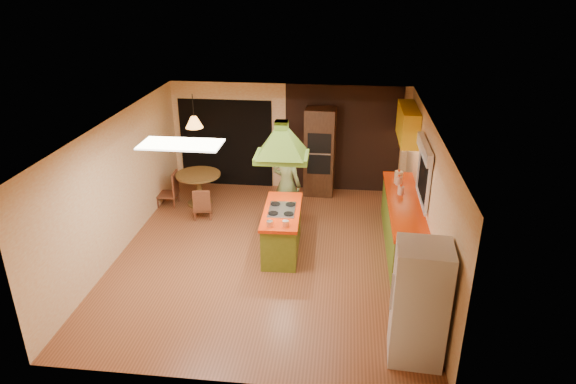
# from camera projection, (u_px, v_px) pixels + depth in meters

# --- Properties ---
(ground) EXTENTS (6.50, 6.50, 0.00)m
(ground) POSITION_uv_depth(u_px,v_px,m) (269.00, 254.00, 9.52)
(ground) COLOR brown
(ground) RESTS_ON ground
(room_walls) EXTENTS (5.50, 6.50, 6.50)m
(room_walls) POSITION_uv_depth(u_px,v_px,m) (268.00, 192.00, 9.02)
(room_walls) COLOR #FEE3B6
(room_walls) RESTS_ON ground
(ceiling_plane) EXTENTS (6.50, 6.50, 0.00)m
(ceiling_plane) POSITION_uv_depth(u_px,v_px,m) (267.00, 123.00, 8.52)
(ceiling_plane) COLOR silver
(ceiling_plane) RESTS_ON room_walls
(brick_panel) EXTENTS (2.64, 0.03, 2.50)m
(brick_panel) POSITION_uv_depth(u_px,v_px,m) (342.00, 139.00, 11.84)
(brick_panel) COLOR #381E14
(brick_panel) RESTS_ON ground
(nook_opening) EXTENTS (2.20, 0.03, 2.10)m
(nook_opening) POSITION_uv_depth(u_px,v_px,m) (226.00, 143.00, 12.20)
(nook_opening) COLOR black
(nook_opening) RESTS_ON ground
(right_counter) EXTENTS (0.62, 3.05, 0.92)m
(right_counter) POSITION_uv_depth(u_px,v_px,m) (403.00, 224.00, 9.63)
(right_counter) COLOR olive
(right_counter) RESTS_ON ground
(upper_cabinets) EXTENTS (0.34, 1.40, 0.70)m
(upper_cabinets) POSITION_uv_depth(u_px,v_px,m) (408.00, 124.00, 10.48)
(upper_cabinets) COLOR yellow
(upper_cabinets) RESTS_ON room_walls
(window_right) EXTENTS (0.12, 1.35, 1.06)m
(window_right) POSITION_uv_depth(u_px,v_px,m) (425.00, 163.00, 8.90)
(window_right) COLOR black
(window_right) RESTS_ON room_walls
(fluor_panel) EXTENTS (1.20, 0.60, 0.03)m
(fluor_panel) POSITION_uv_depth(u_px,v_px,m) (181.00, 144.00, 7.55)
(fluor_panel) COLOR white
(fluor_panel) RESTS_ON ceiling_plane
(kitchen_island) EXTENTS (0.72, 1.67, 0.85)m
(kitchen_island) POSITION_uv_depth(u_px,v_px,m) (282.00, 230.00, 9.49)
(kitchen_island) COLOR olive
(kitchen_island) RESTS_ON ground
(range_hood) EXTENTS (0.94, 0.68, 0.78)m
(range_hood) POSITION_uv_depth(u_px,v_px,m) (282.00, 135.00, 8.76)
(range_hood) COLOR #557B1E
(range_hood) RESTS_ON ceiling_plane
(man) EXTENTS (0.73, 0.60, 1.70)m
(man) POSITION_uv_depth(u_px,v_px,m) (287.00, 184.00, 10.39)
(man) COLOR #515A2F
(man) RESTS_ON ground
(refrigerator) EXTENTS (0.74, 0.70, 1.70)m
(refrigerator) POSITION_uv_depth(u_px,v_px,m) (419.00, 303.00, 6.68)
(refrigerator) COLOR white
(refrigerator) RESTS_ON ground
(wall_oven) EXTENTS (0.70, 0.63, 2.04)m
(wall_oven) POSITION_uv_depth(u_px,v_px,m) (320.00, 152.00, 11.72)
(wall_oven) COLOR #452816
(wall_oven) RESTS_ON ground
(dining_table) EXTENTS (0.98, 0.98, 0.74)m
(dining_table) POSITION_uv_depth(u_px,v_px,m) (199.00, 183.00, 11.33)
(dining_table) COLOR brown
(dining_table) RESTS_ON ground
(chair_left) EXTENTS (0.45, 0.45, 0.78)m
(chair_left) POSITION_uv_depth(u_px,v_px,m) (167.00, 188.00, 11.36)
(chair_left) COLOR brown
(chair_left) RESTS_ON ground
(chair_near) EXTENTS (0.45, 0.45, 0.70)m
(chair_near) POSITION_uv_depth(u_px,v_px,m) (202.00, 203.00, 10.78)
(chair_near) COLOR brown
(chair_near) RESTS_ON ground
(pendant_lamp) EXTENTS (0.48, 0.48, 0.24)m
(pendant_lamp) POSITION_uv_depth(u_px,v_px,m) (194.00, 122.00, 10.78)
(pendant_lamp) COLOR #FF9E3F
(pendant_lamp) RESTS_ON ceiling_plane
(canister_large) EXTENTS (0.21, 0.21, 0.25)m
(canister_large) POSITION_uv_depth(u_px,v_px,m) (398.00, 177.00, 10.23)
(canister_large) COLOR beige
(canister_large) RESTS_ON right_counter
(canister_medium) EXTENTS (0.13, 0.13, 0.17)m
(canister_medium) POSITION_uv_depth(u_px,v_px,m) (399.00, 181.00, 10.16)
(canister_medium) COLOR beige
(canister_medium) RESTS_ON right_counter
(canister_small) EXTENTS (0.14, 0.14, 0.16)m
(canister_small) POSITION_uv_depth(u_px,v_px,m) (401.00, 190.00, 9.73)
(canister_small) COLOR #F2DEC2
(canister_small) RESTS_ON right_counter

